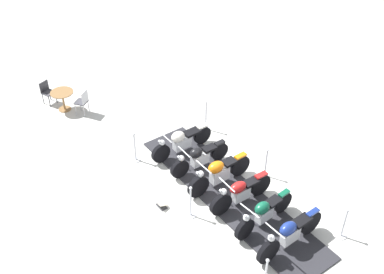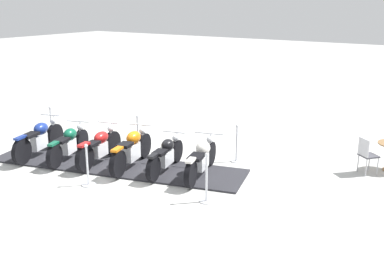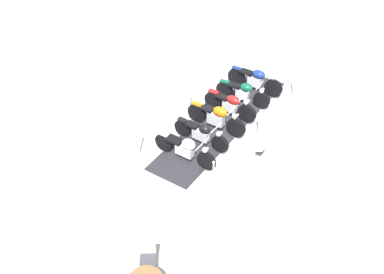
# 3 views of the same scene
# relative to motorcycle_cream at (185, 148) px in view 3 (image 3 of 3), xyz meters

# --- Properties ---
(ground_plane) EXTENTS (80.00, 80.00, 0.00)m
(ground_plane) POSITION_rel_motorcycle_cream_xyz_m (0.64, -2.33, -0.50)
(ground_plane) COLOR silver
(display_platform) EXTENTS (3.32, 7.21, 0.05)m
(display_platform) POSITION_rel_motorcycle_cream_xyz_m (0.64, -2.33, -0.47)
(display_platform) COLOR #28282D
(display_platform) RESTS_ON ground_plane
(motorcycle_cream) EXTENTS (2.23, 0.90, 0.94)m
(motorcycle_cream) POSITION_rel_motorcycle_cream_xyz_m (0.00, 0.00, 0.00)
(motorcycle_cream) COLOR black
(motorcycle_cream) RESTS_ON display_platform
(motorcycle_black) EXTENTS (2.09, 0.74, 0.91)m
(motorcycle_black) POSITION_rel_motorcycle_cream_xyz_m (0.24, -0.93, -0.03)
(motorcycle_black) COLOR black
(motorcycle_black) RESTS_ON display_platform
(motorcycle_copper) EXTENTS (2.23, 0.85, 1.02)m
(motorcycle_copper) POSITION_rel_motorcycle_cream_xyz_m (0.49, -1.87, 0.03)
(motorcycle_copper) COLOR black
(motorcycle_copper) RESTS_ON display_platform
(motorcycle_maroon) EXTENTS (2.09, 0.75, 1.01)m
(motorcycle_maroon) POSITION_rel_motorcycle_cream_xyz_m (0.74, -2.80, 0.00)
(motorcycle_maroon) COLOR black
(motorcycle_maroon) RESTS_ON display_platform
(motorcycle_forest) EXTENTS (2.08, 0.94, 0.94)m
(motorcycle_forest) POSITION_rel_motorcycle_cream_xyz_m (0.98, -3.74, -0.00)
(motorcycle_forest) COLOR black
(motorcycle_forest) RESTS_ON display_platform
(motorcycle_navy) EXTENTS (2.23, 0.87, 1.05)m
(motorcycle_navy) POSITION_rel_motorcycle_cream_xyz_m (1.22, -4.67, 0.05)
(motorcycle_navy) COLOR black
(motorcycle_navy) RESTS_ON display_platform
(stanchion_left_mid) EXTENTS (0.34, 0.34, 1.05)m
(stanchion_left_mid) POSITION_rel_motorcycle_cream_xyz_m (2.00, -1.97, -0.17)
(stanchion_left_mid) COLOR silver
(stanchion_left_mid) RESTS_ON ground_plane
(stanchion_left_rear) EXTENTS (0.30, 0.30, 1.02)m
(stanchion_left_rear) POSITION_rel_motorcycle_cream_xyz_m (2.76, -4.86, -0.15)
(stanchion_left_rear) COLOR silver
(stanchion_left_rear) RESTS_ON ground_plane
(stanchion_right_front) EXTENTS (0.31, 0.31, 1.07)m
(stanchion_right_front) POSITION_rel_motorcycle_cream_xyz_m (-1.48, 0.21, -0.14)
(stanchion_right_front) COLOR silver
(stanchion_right_front) RESTS_ON ground_plane
(stanchion_left_front) EXTENTS (0.31, 0.31, 1.15)m
(stanchion_left_front) POSITION_rel_motorcycle_cream_xyz_m (1.25, 0.92, -0.10)
(stanchion_left_front) COLOR silver
(stanchion_left_front) RESTS_ON ground_plane
(stanchion_right_rear) EXTENTS (0.33, 0.33, 1.13)m
(stanchion_right_rear) POSITION_rel_motorcycle_cream_xyz_m (0.03, -5.58, -0.13)
(stanchion_right_rear) COLOR silver
(stanchion_right_rear) RESTS_ON ground_plane
(stanchion_right_mid) EXTENTS (0.31, 0.31, 1.10)m
(stanchion_right_mid) POSITION_rel_motorcycle_cream_xyz_m (-0.72, -2.68, -0.12)
(stanchion_right_mid) COLOR silver
(stanchion_right_mid) RESTS_ON ground_plane
(info_placard) EXTENTS (0.34, 0.38, 0.22)m
(info_placard) POSITION_rel_motorcycle_cream_xyz_m (-1.37, -2.06, -0.42)
(info_placard) COLOR #333338
(info_placard) RESTS_ON ground_plane
(cafe_chair_across_table) EXTENTS (0.56, 0.56, 0.95)m
(cafe_chair_across_table) POSITION_rel_motorcycle_cream_xyz_m (-2.48, 3.42, 0.06)
(cafe_chair_across_table) COLOR #B7B7BC
(cafe_chair_across_table) RESTS_ON ground_plane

